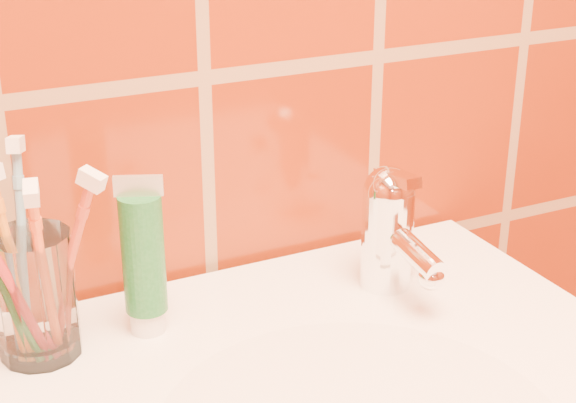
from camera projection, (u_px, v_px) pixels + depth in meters
glass_tumbler at (35, 295)px, 0.71m from camera, size 0.07×0.07×0.11m
toothpaste_tube at (144, 261)px, 0.74m from camera, size 0.04×0.04×0.14m
faucet at (390, 225)px, 0.81m from camera, size 0.05×0.11×0.12m
toothbrush_0 at (43, 274)px, 0.68m from camera, size 0.05×0.11×0.18m
toothbrush_1 at (0, 269)px, 0.68m from camera, size 0.09×0.08×0.18m
toothbrush_2 at (23, 248)px, 0.71m from camera, size 0.07×0.10×0.19m
toothbrush_3 at (11, 283)px, 0.67m from camera, size 0.14×0.13×0.18m
toothbrush_4 at (13, 265)px, 0.69m from camera, size 0.07×0.08×0.18m
toothbrush_5 at (69, 265)px, 0.69m from camera, size 0.13×0.13×0.19m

